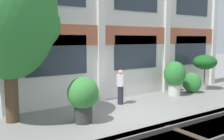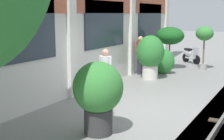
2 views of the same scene
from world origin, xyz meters
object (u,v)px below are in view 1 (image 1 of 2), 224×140
potted_plant_ribbed_drum (175,76)px  topiary_hedge (192,83)px  broadleaf_tree (8,13)px  potted_plant_low_pan (205,63)px  resident_by_doorway (173,75)px  resident_watching_tracks (120,86)px  potted_plant_stone_basin (83,96)px

potted_plant_ribbed_drum → topiary_hedge: 1.40m
broadleaf_tree → potted_plant_ribbed_drum: (8.07, -0.22, -2.76)m
potted_plant_low_pan → resident_by_doorway: size_ratio=1.21×
resident_watching_tracks → potted_plant_stone_basin: bearing=-136.0°
potted_plant_stone_basin → potted_plant_low_pan: size_ratio=0.81×
potted_plant_ribbed_drum → resident_watching_tracks: bearing=178.5°
broadleaf_tree → potted_plant_ribbed_drum: size_ratio=3.52×
potted_plant_ribbed_drum → resident_watching_tracks: 3.43m
potted_plant_stone_basin → potted_plant_low_pan: potted_plant_low_pan is taller
potted_plant_ribbed_drum → resident_by_doorway: size_ratio=1.06×
potted_plant_ribbed_drum → topiary_hedge: (1.32, -0.05, -0.47)m
resident_by_doorway → resident_watching_tracks: bearing=-130.8°
broadleaf_tree → resident_by_doorway: bearing=3.5°
potted_plant_stone_basin → resident_watching_tracks: potted_plant_stone_basin is taller
broadleaf_tree → potted_plant_ribbed_drum: bearing=-1.6°
potted_plant_ribbed_drum → potted_plant_low_pan: bearing=2.0°
broadleaf_tree → resident_by_doorway: broadleaf_tree is taller
potted_plant_low_pan → topiary_hedge: size_ratio=1.82×
potted_plant_low_pan → resident_by_doorway: (-1.88, 0.67, -0.65)m
broadleaf_tree → topiary_hedge: size_ratio=5.65×
potted_plant_low_pan → resident_watching_tracks: potted_plant_low_pan is taller
potted_plant_ribbed_drum → resident_watching_tracks: (-3.42, 0.09, -0.19)m
broadleaf_tree → potted_plant_low_pan: broadleaf_tree is taller
potted_plant_stone_basin → resident_watching_tracks: bearing=27.4°
potted_plant_ribbed_drum → topiary_hedge: size_ratio=1.61×
potted_plant_ribbed_drum → potted_plant_low_pan: 2.65m
broadleaf_tree → potted_plant_stone_basin: size_ratio=3.85×
potted_plant_stone_basin → potted_plant_ribbed_drum: size_ratio=0.91×
potted_plant_ribbed_drum → resident_by_doorway: (0.72, 0.77, -0.12)m
broadleaf_tree → potted_plant_ribbed_drum: 8.53m
topiary_hedge → resident_by_doorway: bearing=126.5°
potted_plant_ribbed_drum → resident_by_doorway: bearing=46.9°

